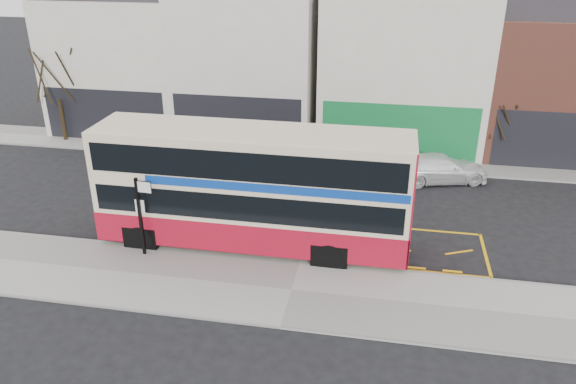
% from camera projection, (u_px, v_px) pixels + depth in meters
% --- Properties ---
extents(ground, '(120.00, 120.00, 0.00)m').
position_uv_depth(ground, '(302.00, 259.00, 21.59)').
color(ground, black).
rests_on(ground, ground).
extents(pavement, '(40.00, 4.00, 0.15)m').
position_uv_depth(pavement, '(291.00, 291.00, 19.50)').
color(pavement, '#A19F98').
rests_on(pavement, ground).
extents(kerb, '(40.00, 0.15, 0.15)m').
position_uv_depth(kerb, '(300.00, 262.00, 21.22)').
color(kerb, gray).
rests_on(kerb, ground).
extents(far_pavement, '(50.00, 3.00, 0.15)m').
position_uv_depth(far_pavement, '(333.00, 156.00, 31.37)').
color(far_pavement, '#A19F98').
rests_on(far_pavement, ground).
extents(road_markings, '(14.00, 3.40, 0.01)m').
position_uv_depth(road_markings, '(308.00, 238.00, 23.01)').
color(road_markings, '#FFB30D').
rests_on(road_markings, ground).
extents(terrace_far_left, '(8.00, 8.01, 10.80)m').
position_uv_depth(terrace_far_left, '(128.00, 48.00, 35.15)').
color(terrace_far_left, silver).
rests_on(terrace_far_left, ground).
extents(terrace_left, '(8.00, 8.01, 11.80)m').
position_uv_depth(terrace_left, '(252.00, 44.00, 33.63)').
color(terrace_left, silver).
rests_on(terrace_left, ground).
extents(terrace_green_shop, '(9.00, 8.01, 11.30)m').
position_uv_depth(terrace_green_shop, '(404.00, 54.00, 32.26)').
color(terrace_green_shop, silver).
rests_on(terrace_green_shop, ground).
extents(terrace_right, '(9.00, 8.01, 10.30)m').
position_uv_depth(terrace_right, '(569.00, 69.00, 31.00)').
color(terrace_right, '#9A4F3D').
rests_on(terrace_right, ground).
extents(double_decker_bus, '(12.05, 2.84, 4.81)m').
position_uv_depth(double_decker_bus, '(254.00, 188.00, 21.50)').
color(double_decker_bus, beige).
rests_on(double_decker_bus, ground).
extents(bus_stop_post, '(0.78, 0.16, 3.17)m').
position_uv_depth(bus_stop_post, '(141.00, 210.00, 20.85)').
color(bus_stop_post, black).
rests_on(bus_stop_post, pavement).
extents(car_silver, '(4.17, 2.28, 1.34)m').
position_uv_depth(car_silver, '(170.00, 150.00, 30.52)').
color(car_silver, '#A8A7AC').
rests_on(car_silver, ground).
extents(car_grey, '(4.39, 2.58, 1.37)m').
position_uv_depth(car_grey, '(345.00, 157.00, 29.48)').
color(car_grey, '#383B3F').
rests_on(car_grey, ground).
extents(car_white, '(5.07, 3.11, 1.37)m').
position_uv_depth(car_white, '(440.00, 168.00, 28.10)').
color(car_white, white).
rests_on(car_white, ground).
extents(street_tree_left, '(3.29, 3.29, 7.09)m').
position_uv_depth(street_tree_left, '(52.00, 61.00, 31.67)').
color(street_tree_left, black).
rests_on(street_tree_left, ground).
extents(street_tree_right, '(2.07, 2.07, 4.46)m').
position_uv_depth(street_tree_right, '(503.00, 110.00, 29.09)').
color(street_tree_right, black).
rests_on(street_tree_right, ground).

